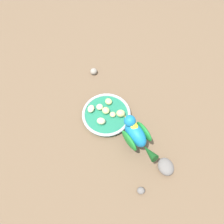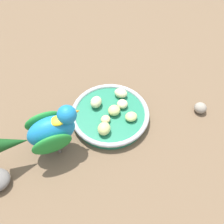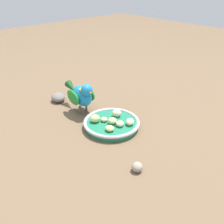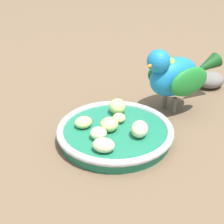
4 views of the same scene
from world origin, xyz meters
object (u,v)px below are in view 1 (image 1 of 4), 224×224
apple_piece_1 (112,115)px  rock_large (166,167)px  pebble_1 (141,191)px  apple_piece_4 (106,110)px  apple_piece_3 (91,109)px  apple_piece_5 (109,102)px  parrot (136,135)px  apple_piece_2 (101,121)px  feeding_bowl (106,115)px  apple_piece_0 (100,107)px  apple_piece_6 (121,113)px  pebble_0 (94,71)px

apple_piece_1 → rock_large: size_ratio=0.36×
pebble_1 → apple_piece_4: bearing=161.9°
apple_piece_3 → apple_piece_5: (0.02, 0.08, -0.00)m
apple_piece_5 → parrot: size_ratio=0.16×
rock_large → apple_piece_2: bearing=-166.9°
feeding_bowl → apple_piece_2: apple_piece_2 is taller
apple_piece_1 → apple_piece_0: bearing=-164.7°
apple_piece_1 → rock_large: bearing=2.6°
feeding_bowl → apple_piece_0: bearing=-174.8°
apple_piece_1 → parrot: size_ratio=0.13×
apple_piece_2 → apple_piece_3: (-0.07, 0.00, -0.00)m
apple_piece_2 → apple_piece_6: size_ratio=0.99×
apple_piece_5 → pebble_0: apple_piece_5 is taller
apple_piece_4 → parrot: bearing=1.6°
apple_piece_0 → apple_piece_6: apple_piece_6 is taller
apple_piece_0 → rock_large: size_ratio=0.41×
feeding_bowl → pebble_1: (0.31, -0.10, -0.00)m
apple_piece_0 → parrot: size_ratio=0.14×
apple_piece_0 → feeding_bowl: bearing=5.2°
feeding_bowl → apple_piece_5: 0.06m
apple_piece_4 → apple_piece_6: bearing=36.0°
feeding_bowl → apple_piece_1: size_ratio=8.15×
apple_piece_1 → apple_piece_6: bearing=55.6°
apple_piece_4 → pebble_0: bearing=154.8°
rock_large → pebble_0: bearing=171.8°
pebble_0 → pebble_1: size_ratio=1.17×
feeding_bowl → parrot: 0.17m
apple_piece_5 → apple_piece_6: apple_piece_6 is taller
rock_large → apple_piece_6: bearing=176.8°
apple_piece_1 → pebble_1: 0.31m
rock_large → apple_piece_1: bearing=-177.4°
feeding_bowl → apple_piece_6: (0.04, 0.04, 0.02)m
apple_piece_0 → apple_piece_6: bearing=29.1°
apple_piece_2 → rock_large: 0.30m
apple_piece_2 → pebble_1: apple_piece_2 is taller
parrot → pebble_0: bearing=-5.9°
apple_piece_1 → feeding_bowl: bearing=-149.0°
pebble_0 → parrot: bearing=-13.8°
apple_piece_1 → apple_piece_6: 0.03m
parrot → pebble_1: (0.15, -0.11, -0.06)m
apple_piece_6 → apple_piece_3: bearing=-141.1°
apple_piece_2 → apple_piece_4: 0.05m
apple_piece_3 → parrot: parrot is taller
apple_piece_0 → apple_piece_1: 0.06m
apple_piece_1 → pebble_0: 0.25m
parrot → pebble_0: 0.39m
feeding_bowl → apple_piece_4: 0.02m
apple_piece_4 → rock_large: 0.31m
apple_piece_3 → apple_piece_6: (0.09, 0.08, 0.00)m
apple_piece_0 → parrot: (0.20, 0.01, 0.05)m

